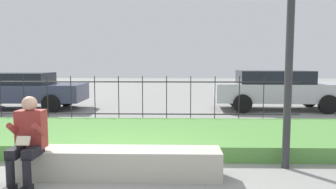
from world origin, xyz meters
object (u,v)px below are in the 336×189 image
object	(u,v)px
car_parked_right	(277,89)
car_parked_left	(19,89)
street_lamp	(291,13)
person_seated_reader	(28,137)
stone_bench	(118,165)

from	to	relation	value
car_parked_right	car_parked_left	bearing A→B (deg)	-177.12
car_parked_left	street_lamp	size ratio (longest dim) A/B	1.16
car_parked_right	street_lamp	xyz separation A→B (m)	(-1.84, -6.57, 1.71)
person_seated_reader	street_lamp	xyz separation A→B (m)	(3.82, 0.79, 1.80)
stone_bench	person_seated_reader	size ratio (longest dim) A/B	2.48
person_seated_reader	car_parked_right	xyz separation A→B (m)	(5.66, 7.35, 0.09)
stone_bench	car_parked_left	xyz separation A→B (m)	(-4.86, 6.97, 0.53)
stone_bench	street_lamp	xyz separation A→B (m)	(2.63, 0.50, 2.27)
person_seated_reader	car_parked_right	size ratio (longest dim) A/B	0.27
car_parked_left	stone_bench	bearing A→B (deg)	-56.32
stone_bench	car_parked_left	world-z (taller)	car_parked_left
stone_bench	street_lamp	distance (m)	3.51
car_parked_left	street_lamp	distance (m)	10.05
car_parked_right	car_parked_left	distance (m)	9.33
car_parked_left	street_lamp	xyz separation A→B (m)	(7.49, -6.47, 1.75)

